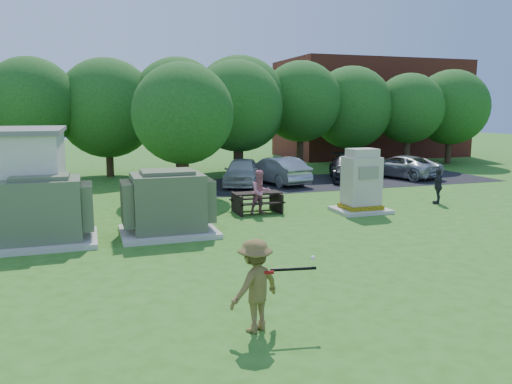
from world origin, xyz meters
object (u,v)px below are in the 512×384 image
object	(u,v)px
car_white	(242,172)
car_silver_a	(277,170)
person_walking_right	(438,186)
transformer_left	(43,212)
generator_cabinet	(361,184)
car_silver_b	(400,166)
picnic_table	(257,200)
transformer_right	(168,204)
batter	(255,286)
person_at_picnic	(260,192)
car_dark	(348,168)

from	to	relation	value
car_white	car_silver_a	xyz separation A→B (m)	(1.94, -0.06, 0.00)
person_walking_right	transformer_left	bearing A→B (deg)	-50.58
person_walking_right	car_white	distance (m)	9.92
car_silver_a	generator_cabinet	bearing A→B (deg)	80.63
transformer_left	car_silver_b	size ratio (longest dim) A/B	0.64
transformer_left	picnic_table	world-z (taller)	transformer_left
transformer_right	car_white	bearing A→B (deg)	60.34
person_walking_right	car_white	bearing A→B (deg)	-106.60
person_walking_right	transformer_right	bearing A→B (deg)	-48.67
transformer_right	car_silver_a	world-z (taller)	transformer_right
batter	car_white	world-z (taller)	batter
generator_cabinet	car_silver_b	distance (m)	10.93
transformer_right	car_silver_a	bearing A→B (deg)	51.87
batter	person_at_picnic	xyz separation A→B (m)	(3.40, 9.64, -0.00)
person_at_picnic	car_silver_b	size ratio (longest dim) A/B	0.36
person_at_picnic	car_silver_a	distance (m)	7.91
transformer_right	person_at_picnic	world-z (taller)	transformer_right
transformer_left	transformer_right	xyz separation A→B (m)	(3.70, 0.00, 0.00)
batter	person_walking_right	xyz separation A→B (m)	(11.22, 9.26, -0.09)
generator_cabinet	car_dark	bearing A→B (deg)	64.34
transformer_right	generator_cabinet	distance (m)	7.75
transformer_right	person_walking_right	world-z (taller)	transformer_right
transformer_right	batter	world-z (taller)	transformer_right
picnic_table	car_silver_a	xyz separation A→B (m)	(3.41, 6.83, 0.23)
car_dark	person_walking_right	bearing A→B (deg)	-65.57
generator_cabinet	picnic_table	size ratio (longest dim) A/B	1.34
transformer_left	transformer_right	world-z (taller)	same
car_white	car_dark	bearing A→B (deg)	22.11
person_walking_right	car_dark	distance (m)	7.56
transformer_left	person_at_picnic	bearing A→B (deg)	14.93
transformer_right	person_walking_right	size ratio (longest dim) A/B	1.98
picnic_table	car_dark	xyz separation A→B (m)	(7.75, 6.86, 0.21)
picnic_table	car_silver_a	bearing A→B (deg)	63.45
transformer_right	car_white	size ratio (longest dim) A/B	0.70
generator_cabinet	picnic_table	distance (m)	4.10
transformer_right	generator_cabinet	world-z (taller)	generator_cabinet
transformer_right	car_dark	distance (m)	14.74
car_white	car_silver_b	world-z (taller)	car_white
generator_cabinet	picnic_table	bearing A→B (deg)	163.19
person_at_picnic	car_white	size ratio (longest dim) A/B	0.40
picnic_table	car_white	distance (m)	7.05
picnic_table	car_silver_b	bearing A→B (deg)	31.66
batter	person_walking_right	world-z (taller)	batter
picnic_table	person_at_picnic	world-z (taller)	person_at_picnic
car_white	transformer_left	bearing A→B (deg)	-111.78
car_silver_a	batter	bearing A→B (deg)	55.27
transformer_left	generator_cabinet	distance (m)	11.42
transformer_left	car_silver_a	bearing A→B (deg)	40.07
transformer_left	car_silver_a	size ratio (longest dim) A/B	0.68
person_at_picnic	car_silver_b	world-z (taller)	person_at_picnic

